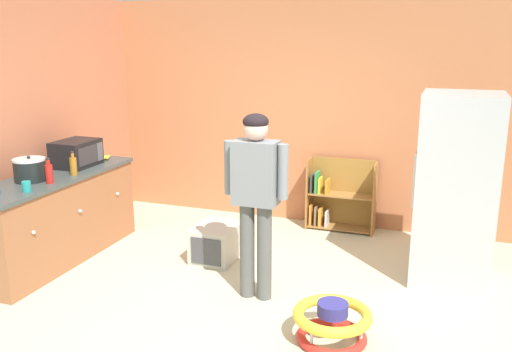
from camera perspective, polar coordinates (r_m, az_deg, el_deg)
name	(u,v)px	position (r m, az deg, el deg)	size (l,w,h in m)	color
ground_plane	(248,301)	(4.98, -0.82, -12.80)	(12.00, 12.00, 0.00)	beige
back_wall	(315,114)	(6.72, 6.16, 6.38)	(5.20, 0.06, 2.70)	#BF7249
left_side_wall	(51,121)	(6.55, -20.40, 5.36)	(0.06, 2.99, 2.70)	#C26E4D
kitchen_counter	(55,218)	(6.05, -20.01, -4.07)	(0.65, 2.03, 0.90)	#9B5E3B
refrigerator	(456,190)	(5.40, 19.94, -1.35)	(0.73, 0.68, 1.78)	#B7BABF
bookshelf	(338,199)	(6.69, 8.41, -2.32)	(0.80, 0.28, 0.85)	#9D6B36
standing_person	(256,189)	(4.70, -0.03, -1.39)	(0.57, 0.22, 1.64)	#555755
baby_walker	(332,322)	(4.36, 7.87, -14.74)	(0.60, 0.60, 0.32)	red
pet_carrier	(217,242)	(5.79, -4.07, -6.86)	(0.42, 0.55, 0.36)	beige
microwave	(76,153)	(6.24, -18.06, 2.24)	(0.37, 0.48, 0.28)	black
crock_pot	(30,170)	(5.75, -22.32, 0.60)	(0.30, 0.30, 0.25)	black
banana_bunch	(106,157)	(6.49, -15.23, 1.89)	(0.15, 0.16, 0.04)	gold
amber_bottle	(73,166)	(5.84, -18.34, 1.03)	(0.07, 0.07, 0.25)	#9E661E
ketchup_bottle	(49,173)	(5.59, -20.57, 0.27)	(0.07, 0.07, 0.25)	red
teal_cup	(26,187)	(5.38, -22.61, -1.01)	(0.08, 0.08, 0.10)	teal
white_cup	(35,169)	(6.05, -21.83, 0.67)	(0.08, 0.08, 0.10)	white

